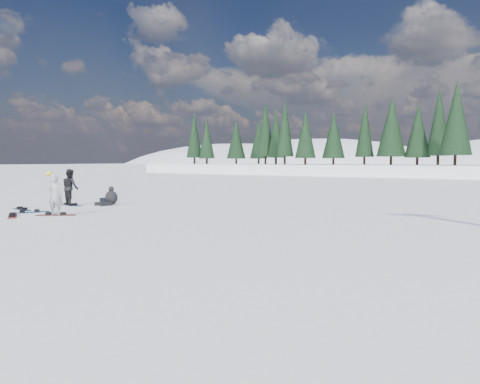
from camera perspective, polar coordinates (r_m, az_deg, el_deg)
name	(u,v)px	position (r m, az deg, el deg)	size (l,w,h in m)	color
ground	(68,217)	(18.92, -20.25, -2.93)	(420.00, 420.00, 0.00)	white
alpine_backdrop	(473,202)	(202.48, 26.58, -1.08)	(412.50, 227.00, 53.20)	white
snowboarder_woman	(55,195)	(19.65, -21.61, -0.34)	(0.70, 0.61, 1.74)	#9C9DA1
snowboarder_man	(70,187)	(23.77, -19.98, 0.55)	(0.85, 0.67, 1.76)	black
seated_rider	(110,198)	(23.50, -15.52, -0.69)	(0.77, 1.14, 0.91)	black
gear_bag	(105,201)	(24.22, -16.11, -1.04)	(0.45, 0.30, 0.30)	black
snowboard_woman	(56,215)	(19.72, -21.54, -2.65)	(1.50, 0.28, 0.03)	maroon
snowboard_man	(71,205)	(23.83, -19.93, -1.52)	(1.50, 0.28, 0.03)	navy
snowboard_loose_b	(12,216)	(20.01, -26.00, -2.68)	(1.50, 0.28, 0.03)	maroon
snowboard_loose_c	(22,210)	(22.53, -25.04, -1.96)	(1.50, 0.28, 0.03)	navy
snowboard_loose_a	(30,212)	(21.18, -24.26, -2.29)	(1.50, 0.28, 0.03)	#175080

